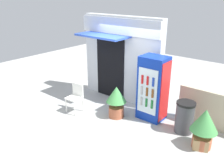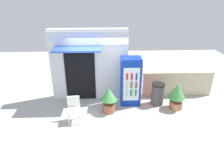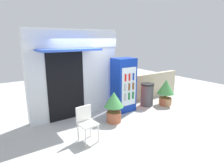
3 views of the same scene
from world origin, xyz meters
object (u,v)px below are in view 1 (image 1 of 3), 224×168
object	(u,v)px
drink_cooler	(153,89)
cardboard_box	(200,144)
potted_plant_near_shop	(116,99)
trash_bin	(185,117)
plastic_chair	(76,96)
potted_plant_curbside	(204,125)

from	to	relation	value
drink_cooler	cardboard_box	xyz separation A→B (m)	(1.66, -0.55, -0.79)
potted_plant_near_shop	trash_bin	xyz separation A→B (m)	(1.88, 0.49, -0.13)
drink_cooler	plastic_chair	bearing A→B (deg)	-151.69
trash_bin	cardboard_box	distance (m)	0.82
drink_cooler	potted_plant_near_shop	distance (m)	1.09
drink_cooler	potted_plant_curbside	xyz separation A→B (m)	(1.66, -0.47, -0.32)
plastic_chair	potted_plant_curbside	world-z (taller)	potted_plant_curbside
drink_cooler	potted_plant_near_shop	xyz separation A→B (m)	(-0.84, -0.59, -0.37)
plastic_chair	cardboard_box	world-z (taller)	plastic_chair
potted_plant_curbside	trash_bin	xyz separation A→B (m)	(-0.62, 0.36, -0.17)
potted_plant_curbside	drink_cooler	bearing A→B (deg)	164.30
potted_plant_curbside	potted_plant_near_shop	bearing A→B (deg)	-177.07
potted_plant_near_shop	potted_plant_curbside	bearing A→B (deg)	2.93
cardboard_box	potted_plant_curbside	bearing A→B (deg)	94.39
potted_plant_near_shop	trash_bin	bearing A→B (deg)	14.57
drink_cooler	cardboard_box	bearing A→B (deg)	-18.37
cardboard_box	trash_bin	bearing A→B (deg)	144.28
potted_plant_curbside	cardboard_box	world-z (taller)	potted_plant_curbside
drink_cooler	trash_bin	bearing A→B (deg)	-5.73
potted_plant_curbside	trash_bin	size ratio (longest dim) A/B	1.17
trash_bin	plastic_chair	bearing A→B (deg)	-162.15
potted_plant_near_shop	cardboard_box	distance (m)	2.54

